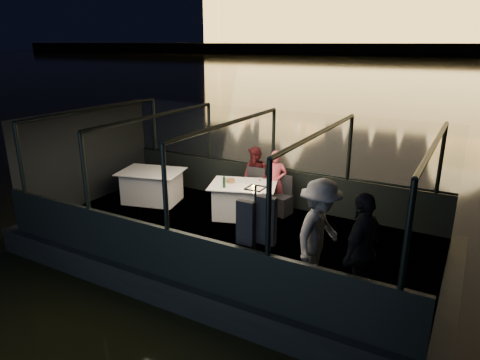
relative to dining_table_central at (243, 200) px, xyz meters
The scene contains 29 objects.
river_water 79.07m from the dining_table_central, 89.84° to the left, with size 500.00×500.00×0.00m, color black.
boat_hull 1.31m from the dining_table_central, 76.67° to the right, with size 8.60×4.40×1.00m, color black.
boat_deck 1.04m from the dining_table_central, 76.67° to the right, with size 8.00×4.00×0.04m, color black.
gunwale_port 1.09m from the dining_table_central, 78.22° to the left, with size 8.00×0.08×0.90m, color black.
gunwale_starboard 2.95m from the dining_table_central, 85.68° to the right, with size 8.00×0.08×0.90m, color black.
cabin_glass_port 1.63m from the dining_table_central, 78.22° to the left, with size 8.00×0.02×1.40m, color #99B2B2, non-canonical shape.
cabin_glass_starboard 3.19m from the dining_table_central, 85.68° to the right, with size 8.00×0.02×1.40m, color #99B2B2, non-canonical shape.
cabin_roof_glass 2.14m from the dining_table_central, 76.67° to the right, with size 8.00×4.00×0.02m, color #99B2B2, non-canonical shape.
end_wall_fore 3.97m from the dining_table_central, 166.08° to the right, with size 0.02×4.00×2.30m, color black, non-canonical shape.
end_wall_aft 4.39m from the dining_table_central, 12.50° to the right, with size 0.02×4.00×2.30m, color black, non-canonical shape.
canopy_ribs 1.23m from the dining_table_central, 76.67° to the right, with size 8.00×4.00×2.30m, color black, non-canonical shape.
embankment 209.06m from the dining_table_central, 89.94° to the left, with size 400.00×140.00×6.00m, color #423D33.
dining_table_central is the anchor object (origin of this frame).
dining_table_aft 2.43m from the dining_table_central, behind, with size 1.49×1.08×0.79m, color white.
chair_port_left 0.45m from the dining_table_central, 91.56° to the left, with size 0.45×0.45×0.97m, color black.
chair_port_right 0.88m from the dining_table_central, 37.85° to the left, with size 0.41×0.41×0.88m, color black.
coat_stand 3.16m from the dining_table_central, 57.76° to the right, with size 0.50×0.40×1.80m, color black, non-canonical shape.
person_woman_coral 0.93m from the dining_table_central, 57.37° to the left, with size 0.51×0.34×1.42m, color #CA4956.
person_man_maroon 0.81m from the dining_table_central, 95.51° to the left, with size 0.69×0.54×1.45m, color #3F1115.
passenger_stripe 3.16m from the dining_table_central, 38.59° to the right, with size 1.17×0.66×1.81m, color silver.
passenger_dark 3.83m from the dining_table_central, 34.05° to the right, with size 1.05×0.44×1.79m, color black.
wine_bottle 0.71m from the dining_table_central, 122.36° to the right, with size 0.06×0.06×0.29m, color #13341A.
bread_basket 0.53m from the dining_table_central, behind, with size 0.19×0.19×0.08m, color brown.
amber_candle 0.59m from the dining_table_central, 30.40° to the right, with size 0.06×0.06×0.09m, color yellow.
plate_near 0.74m from the dining_table_central, 32.58° to the right, with size 0.26×0.26×0.02m, color white.
plate_far 0.41m from the dining_table_central, 156.03° to the left, with size 0.22×0.22×0.01m, color white.
wine_glass_white 0.65m from the dining_table_central, 129.23° to the right, with size 0.07×0.07×0.20m, color white, non-canonical shape.
wine_glass_red 0.62m from the dining_table_central, ahead, with size 0.07×0.07×0.20m, color white, non-canonical shape.
wine_glass_empty 0.64m from the dining_table_central, 52.45° to the right, with size 0.07×0.07×0.20m, color silver, non-canonical shape.
Camera 1 is at (4.12, -6.93, 4.26)m, focal length 32.00 mm.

